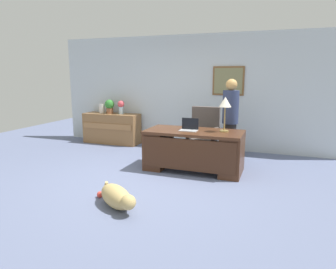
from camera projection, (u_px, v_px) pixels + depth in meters
The scene contains 14 objects.
ground_plane at pixel (149, 179), 5.21m from camera, with size 12.00×12.00×0.00m, color slate.
back_wall at pixel (192, 92), 7.33m from camera, with size 7.00×0.16×2.70m.
desk at pixel (193, 149), 5.62m from camera, with size 1.78×0.83×0.76m.
credenza at pixel (112, 128), 7.90m from camera, with size 1.48×0.50×0.78m.
armchair at pixel (204, 136), 6.42m from camera, with size 0.60×0.59×1.10m.
person_standing at pixel (230, 120), 6.05m from camera, with size 0.32×0.32×1.69m.
dog_lying at pixel (117, 197), 4.08m from camera, with size 0.76×0.64×0.30m.
laptop at pixel (189, 127), 5.59m from camera, with size 0.32×0.22×0.22m.
desk_lamp at pixel (225, 104), 5.39m from camera, with size 0.22×0.22×0.63m.
vase_with_flowers at pixel (121, 106), 7.69m from camera, with size 0.17×0.17×0.34m.
vase_empty at pixel (102, 108), 7.90m from camera, with size 0.14×0.14×0.24m, color silver.
potted_plant at pixel (110, 106), 7.80m from camera, with size 0.24×0.24×0.36m.
dog_toy_ball at pixel (100, 194), 4.44m from camera, with size 0.09×0.09×0.09m, color #E53F33.
dog_toy_bone at pixel (111, 187), 4.79m from camera, with size 0.14×0.05×0.05m, color orange.
Camera 1 is at (2.03, -4.54, 1.79)m, focal length 32.34 mm.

